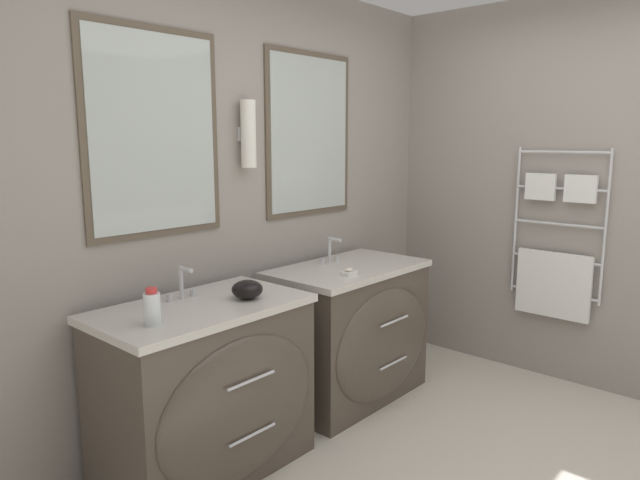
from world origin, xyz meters
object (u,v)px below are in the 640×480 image
toiletry_bottle (152,308)px  amenity_bowl (247,289)px  vanity_right (353,332)px  vanity_left (209,390)px

toiletry_bottle → amenity_bowl: toiletry_bottle is taller
vanity_right → amenity_bowl: size_ratio=6.58×
toiletry_bottle → amenity_bowl: bearing=1.0°
vanity_right → amenity_bowl: (-0.92, -0.05, 0.48)m
vanity_right → toiletry_bottle: toiletry_bottle is taller
vanity_right → toiletry_bottle: (-1.47, -0.06, 0.51)m
vanity_right → vanity_left: bearing=180.0°
vanity_right → toiletry_bottle: 1.56m
vanity_left → amenity_bowl: 0.53m
vanity_right → toiletry_bottle: bearing=-177.7°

